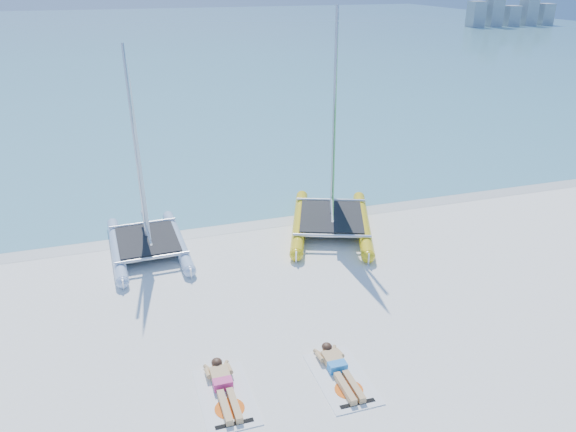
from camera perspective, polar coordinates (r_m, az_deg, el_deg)
The scene contains 10 objects.
ground at distance 13.48m, azimuth 1.43°, elevation -9.79°, with size 140.00×140.00×0.00m, color white.
sea at distance 74.06m, azimuth -15.62°, elevation 17.08°, with size 140.00×115.00×0.01m, color #6EA3B7.
wet_sand_strip at distance 18.12m, azimuth -4.31°, elevation -0.60°, with size 140.00×1.40×0.01m, color silver.
distant_skyline at distance 92.76m, azimuth 21.60°, elevation 18.72°, with size 14.00×2.00×5.00m.
catamaran_blue at distance 16.14m, azimuth -14.62°, elevation 2.26°, with size 2.18×4.35×5.86m.
catamaran_yellow at distance 17.37m, azimuth 4.58°, elevation 5.82°, with size 4.00×5.48×6.76m.
towel_a at distance 11.25m, azimuth -6.35°, elevation -17.76°, with size 1.00×1.85×0.02m, color white.
sunbather_a at distance 11.32m, azimuth -6.59°, elevation -16.72°, with size 0.37×1.73×0.26m.
towel_b at distance 11.62m, azimuth 5.48°, elevation -16.11°, with size 1.00×1.85×0.02m, color white.
sunbather_b at distance 11.69m, azimuth 5.12°, elevation -15.14°, with size 0.37×1.73×0.26m.
Camera 1 is at (-3.77, -10.59, 7.42)m, focal length 35.00 mm.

